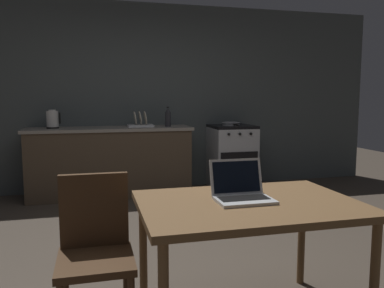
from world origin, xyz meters
The scene contains 11 objects.
ground_plane centered at (0.00, 0.00, 0.00)m, with size 12.00×12.00×0.00m, color #473D33.
back_wall centered at (0.30, 2.70, 1.31)m, with size 6.40×0.10×2.63m, color #4A5253.
kitchen_counter centered at (-0.55, 2.35, 0.46)m, with size 2.16×0.64×0.92m.
stove_oven centered at (1.17, 2.34, 0.46)m, with size 0.60×0.62×0.92m.
dining_table centered at (0.08, -0.93, 0.66)m, with size 1.23×0.86×0.73m.
chair centered at (-0.77, -0.82, 0.51)m, with size 0.40×0.40×0.89m.
laptop centered at (0.05, -0.89, 0.77)m, with size 0.32×0.28×0.22m.
electric_kettle centered at (-1.27, 2.35, 1.03)m, with size 0.18×0.16×0.24m.
bottle centered at (0.23, 2.30, 1.04)m, with size 0.08×0.08×0.27m.
frying_pan centered at (1.15, 2.32, 0.94)m, with size 0.26×0.43×0.05m.
dish_rack centered at (-0.14, 2.35, 0.96)m, with size 0.34×0.26×0.21m.
Camera 1 is at (-0.76, -2.94, 1.31)m, focal length 36.55 mm.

